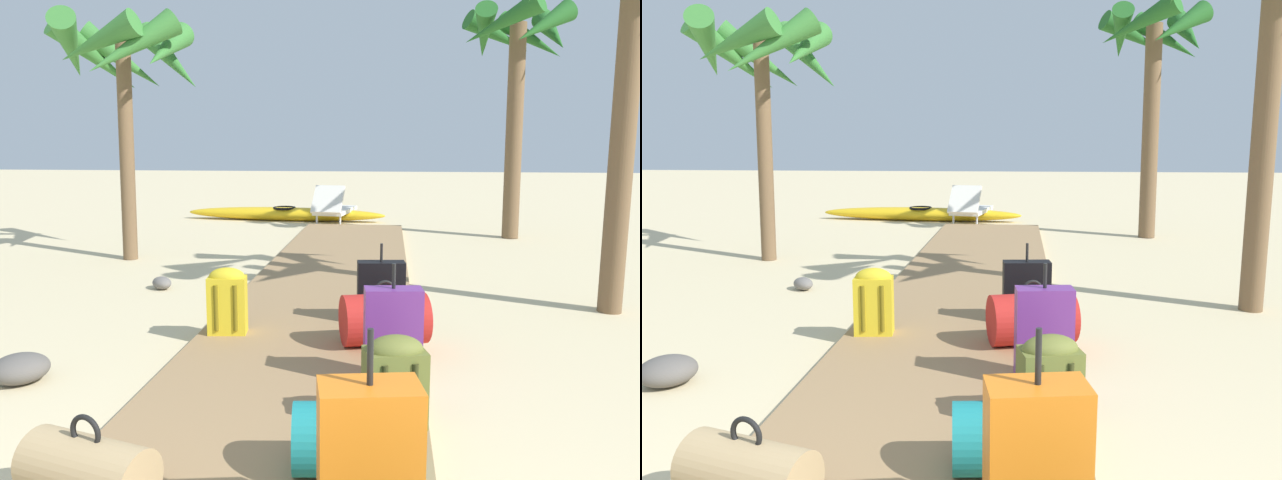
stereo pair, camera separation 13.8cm
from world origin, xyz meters
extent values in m
plane|color=beige|center=(0.00, 4.29, 0.00)|extent=(60.00, 60.00, 0.00)
cube|color=#9E7A51|center=(0.00, 5.37, 0.04)|extent=(1.79, 10.73, 0.08)
cylinder|color=#197A7F|center=(0.50, 1.89, 0.25)|extent=(0.59, 0.40, 0.35)
torus|color=black|center=(0.50, 1.89, 0.46)|extent=(0.17, 0.04, 0.16)
cube|color=orange|center=(0.60, 1.31, 0.42)|extent=(0.41, 0.29, 0.69)
cylinder|color=black|center=(0.60, 1.31, 0.88)|extent=(0.02, 0.02, 0.21)
cube|color=gold|center=(-0.66, 3.91, 0.32)|extent=(0.33, 0.23, 0.47)
ellipsoid|color=gold|center=(-0.66, 3.91, 0.55)|extent=(0.31, 0.22, 0.16)
cylinder|color=#6D5E11|center=(-0.72, 3.81, 0.32)|extent=(0.04, 0.04, 0.38)
cylinder|color=#6D5E11|center=(-0.57, 3.82, 0.32)|extent=(0.04, 0.04, 0.38)
cylinder|color=red|center=(0.63, 3.78, 0.28)|extent=(0.74, 0.56, 0.40)
torus|color=black|center=(0.63, 3.78, 0.51)|extent=(0.16, 0.07, 0.16)
cube|color=#6B2D84|center=(0.69, 3.01, 0.40)|extent=(0.39, 0.21, 0.64)
cylinder|color=black|center=(0.69, 3.01, 0.80)|extent=(0.02, 0.02, 0.16)
cube|color=olive|center=(0.70, 2.41, 0.30)|extent=(0.38, 0.30, 0.43)
ellipsoid|color=olive|center=(0.70, 2.41, 0.51)|extent=(0.36, 0.28, 0.17)
cylinder|color=#333516|center=(0.65, 2.29, 0.30)|extent=(0.04, 0.04, 0.35)
cylinder|color=#333516|center=(0.81, 2.33, 0.30)|extent=(0.04, 0.04, 0.35)
cube|color=black|center=(0.60, 4.36, 0.35)|extent=(0.43, 0.21, 0.54)
cylinder|color=black|center=(0.60, 4.36, 0.70)|extent=(0.02, 0.02, 0.16)
cylinder|color=tan|center=(-0.63, 1.52, 0.23)|extent=(0.64, 0.44, 0.29)
torus|color=black|center=(-0.63, 1.52, 0.40)|extent=(0.16, 0.07, 0.16)
cylinder|color=brown|center=(2.76, 9.97, 1.81)|extent=(0.28, 0.44, 3.64)
cone|color=#236023|center=(3.31, 10.05, 3.45)|extent=(0.54, 1.18, 0.93)
cone|color=#236023|center=(3.06, 10.53, 3.45)|extent=(1.28, 0.91, 1.01)
cone|color=#236023|center=(2.52, 10.57, 3.51)|extent=(1.38, 0.82, 0.83)
cone|color=#236023|center=(2.20, 10.02, 3.46)|extent=(0.47, 1.17, 0.92)
cone|color=#236023|center=(2.37, 9.42, 3.52)|extent=(1.33, 1.09, 0.82)
cone|color=#236023|center=(3.04, 9.48, 3.48)|extent=(1.18, 0.89, 0.84)
cylinder|color=brown|center=(2.82, 5.23, 1.77)|extent=(0.22, 0.22, 3.53)
cylinder|color=brown|center=(-3.00, 7.32, 1.51)|extent=(0.20, 0.30, 3.03)
cone|color=#387A33|center=(-2.35, 7.30, 2.89)|extent=(0.40, 1.33, 0.88)
cone|color=#387A33|center=(-2.54, 7.93, 2.84)|extent=(1.37, 1.16, 1.17)
cone|color=#387A33|center=(-3.26, 7.90, 2.84)|extent=(1.28, 0.84, 1.03)
cone|color=#387A33|center=(-3.58, 7.75, 2.85)|extent=(1.12, 1.34, 1.09)
cone|color=#387A33|center=(-3.61, 7.12, 2.88)|extent=(0.76, 1.36, 0.91)
cone|color=#387A33|center=(-3.05, 6.75, 2.91)|extent=(1.22, 0.47, 0.77)
cone|color=#387A33|center=(-2.62, 6.80, 2.85)|extent=(1.25, 1.05, 1.00)
cube|color=white|center=(-0.44, 11.54, 0.26)|extent=(0.83, 1.48, 0.08)
cube|color=white|center=(-0.54, 10.96, 0.54)|extent=(0.67, 0.55, 0.53)
cylinder|color=silver|center=(-0.59, 12.13, 0.11)|extent=(0.04, 0.04, 0.22)
cylinder|color=silver|center=(-0.11, 12.05, 0.11)|extent=(0.04, 0.04, 0.22)
cylinder|color=silver|center=(-0.77, 11.03, 0.11)|extent=(0.04, 0.04, 0.22)
cylinder|color=silver|center=(-0.30, 10.95, 0.11)|extent=(0.04, 0.04, 0.22)
ellipsoid|color=gold|center=(-1.56, 11.79, 0.14)|extent=(4.32, 0.79, 0.28)
torus|color=black|center=(-1.56, 11.79, 0.27)|extent=(0.52, 0.52, 0.05)
ellipsoid|color=slate|center=(-1.89, 5.61, 0.07)|extent=(0.33, 0.33, 0.14)
ellipsoid|color=#5B5651|center=(-1.85, 2.91, 0.10)|extent=(0.51, 0.51, 0.20)
camera|label=1|loc=(0.65, -0.77, 1.64)|focal=33.72mm
camera|label=2|loc=(0.52, -0.78, 1.64)|focal=33.72mm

